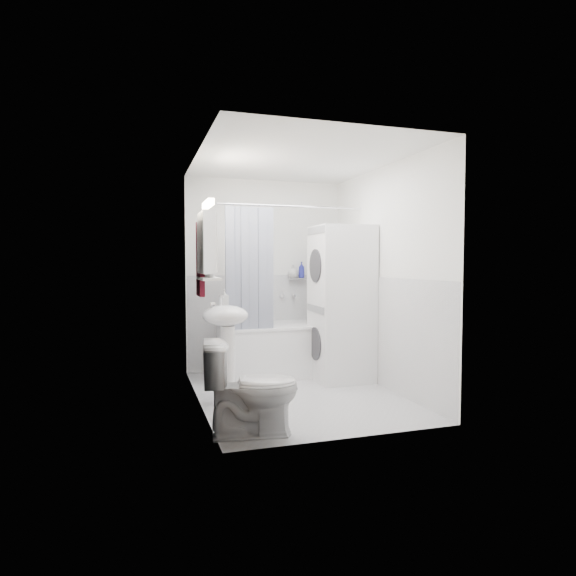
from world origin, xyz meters
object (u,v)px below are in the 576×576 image
object	(u,v)px
bathtub	(286,346)
toilet	(251,389)
washer_dryer	(341,303)
sink	(226,331)

from	to	relation	value
bathtub	toilet	xyz separation A→B (m)	(-0.88, -1.92, 0.03)
bathtub	washer_dryer	distance (m)	0.89
toilet	sink	bearing A→B (deg)	10.53
washer_dryer	toilet	size ratio (longest dim) A/B	2.37
bathtub	washer_dryer	bearing A→B (deg)	-42.61
sink	washer_dryer	bearing A→B (deg)	20.39
sink	toilet	distance (m)	0.97
washer_dryer	toilet	distance (m)	2.08
bathtub	toilet	world-z (taller)	toilet
bathtub	sink	distance (m)	1.41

